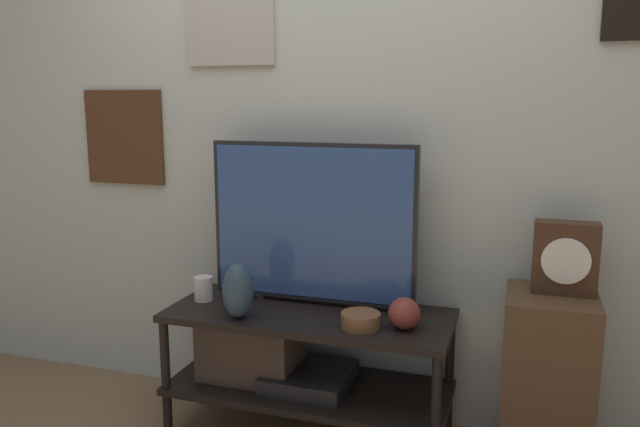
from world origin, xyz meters
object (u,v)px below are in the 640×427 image
object	(u,v)px
candle_jar	(203,289)
mantel_clock	(565,258)
vase_urn_stoneware	(238,291)
vase_wide_bowl	(361,320)
television	(312,223)
vase_tall_ceramic	(289,266)
vase_round_glass	(404,313)

from	to	relation	value
candle_jar	mantel_clock	bearing A→B (deg)	3.86
vase_urn_stoneware	candle_jar	distance (m)	0.30
vase_wide_bowl	mantel_clock	world-z (taller)	mantel_clock
candle_jar	mantel_clock	xyz separation A→B (m)	(1.53, 0.10, 0.24)
television	vase_tall_ceramic	world-z (taller)	television
candle_jar	mantel_clock	size ratio (longest dim) A/B	0.39
television	vase_round_glass	world-z (taller)	television
vase_urn_stoneware	vase_tall_ceramic	bearing A→B (deg)	76.42
vase_urn_stoneware	vase_round_glass	size ratio (longest dim) A/B	1.82
vase_urn_stoneware	vase_round_glass	distance (m)	0.69
television	mantel_clock	bearing A→B (deg)	-0.16
vase_round_glass	vase_wide_bowl	xyz separation A→B (m)	(-0.17, -0.04, -0.03)
vase_round_glass	vase_tall_ceramic	size ratio (longest dim) A/B	0.47
television	candle_jar	bearing A→B (deg)	-167.75
vase_urn_stoneware	vase_tall_ceramic	world-z (taller)	vase_tall_ceramic
vase_tall_ceramic	vase_wide_bowl	xyz separation A→B (m)	(0.43, -0.31, -0.11)
television	vase_round_glass	size ratio (longest dim) A/B	7.16
vase_tall_ceramic	vase_round_glass	bearing A→B (deg)	-24.60
vase_urn_stoneware	vase_tall_ceramic	size ratio (longest dim) A/B	0.86
candle_jar	vase_wide_bowl	bearing A→B (deg)	-8.24
vase_urn_stoneware	television	bearing A→B (deg)	48.30
vase_urn_stoneware	vase_round_glass	world-z (taller)	vase_urn_stoneware
vase_wide_bowl	vase_tall_ceramic	bearing A→B (deg)	143.90
mantel_clock	vase_urn_stoneware	bearing A→B (deg)	-168.36
television	vase_urn_stoneware	bearing A→B (deg)	-131.70
vase_wide_bowl	candle_jar	size ratio (longest dim) A/B	1.45
vase_tall_ceramic	mantel_clock	distance (m)	1.20
vase_tall_ceramic	vase_wide_bowl	bearing A→B (deg)	-36.10
vase_urn_stoneware	vase_tall_ceramic	distance (m)	0.37
television	vase_tall_ceramic	distance (m)	0.29
vase_urn_stoneware	mantel_clock	distance (m)	1.31
candle_jar	television	bearing A→B (deg)	12.25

